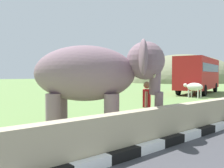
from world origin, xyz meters
name	(u,v)px	position (x,y,z in m)	size (l,w,h in m)	color
barrier_parapet	(118,135)	(2.00, 4.39, 0.50)	(28.00, 0.36, 1.00)	tan
elephant	(96,75)	(2.82, 6.25, 1.88)	(3.86, 3.81, 2.89)	slate
person_handler	(147,103)	(4.46, 5.62, 0.93)	(0.61, 0.48, 1.66)	navy
bus_red	(198,73)	(21.14, 13.11, 2.08)	(9.32, 5.00, 3.50)	#B21E1E
cow_near	(194,87)	(16.55, 10.89, 0.87)	(0.77, 1.92, 1.23)	beige
hill_east	(183,82)	(55.00, 36.30, 0.00)	(33.19, 26.55, 14.18)	#737757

